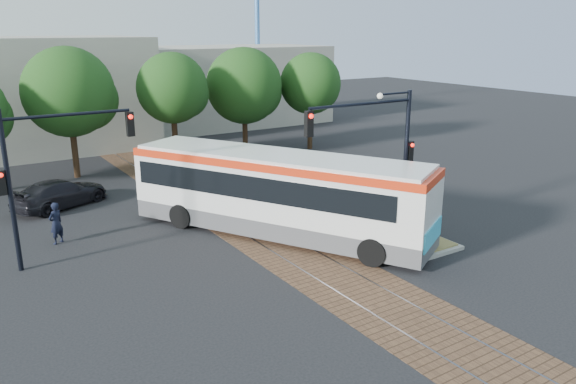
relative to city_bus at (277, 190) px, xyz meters
The scene contains 11 objects.
ground 2.90m from the city_bus, 102.79° to the right, with size 120.00×120.00×0.00m, color black.
trackbed 2.81m from the city_bus, 103.56° to the left, with size 3.60×40.00×0.02m.
tree_row 14.66m from the city_bus, 87.04° to the left, with size 26.40×5.60×7.67m.
warehouses 26.77m from the city_bus, 92.13° to the left, with size 40.00×13.00×8.00m.
crane 37.50m from the city_bus, 61.24° to the left, with size 8.00×0.50×18.00m.
city_bus is the anchor object (origin of this frame).
traffic_island 5.52m from the city_bus, 34.21° to the right, with size 2.20×5.20×1.13m.
signal_pole_main 4.95m from the city_bus, 40.20° to the right, with size 5.49×0.46×6.00m.
signal_pole_left 9.24m from the city_bus, 167.64° to the left, with size 4.99×0.34×6.00m.
officer 9.24m from the city_bus, 153.96° to the left, with size 0.65×0.43×1.78m, color black.
parked_car 11.63m from the city_bus, 127.55° to the left, with size 1.97×4.85×1.41m, color black.
Camera 1 is at (-11.59, -17.46, 8.65)m, focal length 35.00 mm.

